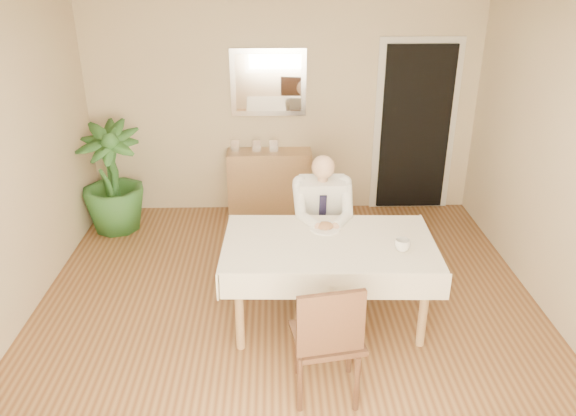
{
  "coord_description": "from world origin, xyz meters",
  "views": [
    {
      "loc": [
        -0.11,
        -3.89,
        2.87
      ],
      "look_at": [
        0.0,
        0.35,
        0.95
      ],
      "focal_mm": 35.0,
      "sensor_mm": 36.0,
      "label": 1
    }
  ],
  "objects_px": {
    "chair_near": "(328,336)",
    "seated_man": "(323,217)",
    "dining_table": "(329,251)",
    "chair_far": "(320,222)",
    "coffee_mug": "(402,245)",
    "potted_palm": "(112,178)",
    "sideboard": "(270,183)"
  },
  "relations": [
    {
      "from": "chair_near",
      "to": "coffee_mug",
      "type": "bearing_deg",
      "value": 40.11
    },
    {
      "from": "chair_far",
      "to": "chair_near",
      "type": "xyz_separation_m",
      "value": [
        -0.09,
        -1.84,
        0.03
      ]
    },
    {
      "from": "chair_far",
      "to": "chair_near",
      "type": "relative_size",
      "value": 0.95
    },
    {
      "from": "dining_table",
      "to": "coffee_mug",
      "type": "xyz_separation_m",
      "value": [
        0.56,
        -0.17,
        0.13
      ]
    },
    {
      "from": "seated_man",
      "to": "sideboard",
      "type": "distance_m",
      "value": 1.71
    },
    {
      "from": "dining_table",
      "to": "chair_far",
      "type": "height_order",
      "value": "chair_far"
    },
    {
      "from": "chair_near",
      "to": "sideboard",
      "type": "distance_m",
      "value": 3.18
    },
    {
      "from": "dining_table",
      "to": "sideboard",
      "type": "distance_m",
      "value": 2.27
    },
    {
      "from": "chair_far",
      "to": "coffee_mug",
      "type": "height_order",
      "value": "chair_far"
    },
    {
      "from": "chair_far",
      "to": "seated_man",
      "type": "bearing_deg",
      "value": -91.06
    },
    {
      "from": "chair_near",
      "to": "seated_man",
      "type": "bearing_deg",
      "value": 76.24
    },
    {
      "from": "chair_far",
      "to": "seated_man",
      "type": "relative_size",
      "value": 0.72
    },
    {
      "from": "dining_table",
      "to": "coffee_mug",
      "type": "relative_size",
      "value": 14.44
    },
    {
      "from": "seated_man",
      "to": "potted_palm",
      "type": "height_order",
      "value": "seated_man"
    },
    {
      "from": "dining_table",
      "to": "seated_man",
      "type": "distance_m",
      "value": 0.59
    },
    {
      "from": "coffee_mug",
      "to": "potted_palm",
      "type": "distance_m",
      "value": 3.43
    },
    {
      "from": "coffee_mug",
      "to": "sideboard",
      "type": "bearing_deg",
      "value": 113.97
    },
    {
      "from": "seated_man",
      "to": "chair_far",
      "type": "bearing_deg",
      "value": 90.0
    },
    {
      "from": "sideboard",
      "to": "potted_palm",
      "type": "relative_size",
      "value": 0.79
    },
    {
      "from": "sideboard",
      "to": "coffee_mug",
      "type": "bearing_deg",
      "value": -66.41
    },
    {
      "from": "coffee_mug",
      "to": "chair_far",
      "type": "bearing_deg",
      "value": 117.98
    },
    {
      "from": "dining_table",
      "to": "potted_palm",
      "type": "distance_m",
      "value": 2.88
    },
    {
      "from": "chair_far",
      "to": "seated_man",
      "type": "distance_m",
      "value": 0.34
    },
    {
      "from": "chair_near",
      "to": "seated_man",
      "type": "relative_size",
      "value": 0.76
    },
    {
      "from": "seated_man",
      "to": "dining_table",
      "type": "bearing_deg",
      "value": -90.0
    },
    {
      "from": "dining_table",
      "to": "chair_near",
      "type": "height_order",
      "value": "chair_near"
    },
    {
      "from": "chair_far",
      "to": "coffee_mug",
      "type": "relative_size",
      "value": 7.45
    },
    {
      "from": "sideboard",
      "to": "potted_palm",
      "type": "distance_m",
      "value": 1.8
    },
    {
      "from": "dining_table",
      "to": "chair_far",
      "type": "distance_m",
      "value": 0.9
    },
    {
      "from": "dining_table",
      "to": "sideboard",
      "type": "bearing_deg",
      "value": 104.47
    },
    {
      "from": "sideboard",
      "to": "potted_palm",
      "type": "bearing_deg",
      "value": -168.06
    },
    {
      "from": "seated_man",
      "to": "coffee_mug",
      "type": "relative_size",
      "value": 10.3
    }
  ]
}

